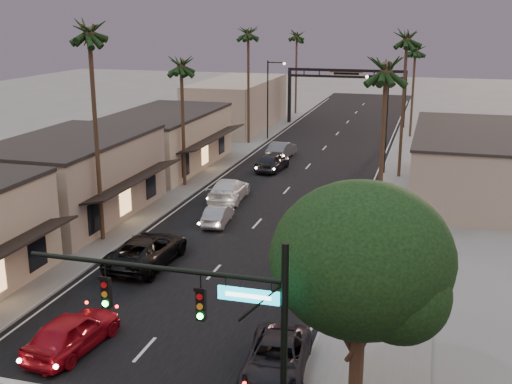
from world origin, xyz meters
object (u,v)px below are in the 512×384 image
Objects in this scene: streetlight_right at (384,115)px; curbside_near at (276,359)px; corner_tree at (363,266)px; oncoming_silver at (218,215)px; palm_lc at (181,60)px; curbside_black at (306,266)px; arch at (346,83)px; palm_ld at (248,30)px; palm_lb at (89,26)px; palm_far at (297,33)px; palm_ra at (387,63)px; streetlight_left at (270,93)px; traffic_signal at (223,322)px; oncoming_red at (72,332)px; oncoming_pickup at (147,250)px; palm_rb at (407,34)px; palm_rc at (416,46)px.

streetlight_right reaches higher than curbside_near.
corner_tree reaches higher than oncoming_silver.
palm_lc is 2.53× the size of curbside_black.
palm_ld is at bearing -119.83° from arch.
curbside_near is 10.09m from curbside_black.
palm_lb reaches higher than palm_far.
palm_lb is at bearing -173.37° from palm_ra.
streetlight_right is at bearing 30.11° from palm_lc.
curbside_black is (12.06, -38.35, -4.63)m from streetlight_left.
oncoming_silver is (4.33, -30.78, -4.66)m from streetlight_left.
arch is 3.15× the size of curbside_black.
traffic_signal is 5.20m from corner_tree.
palm_ra is at bearing -34.90° from palm_lc.
corner_tree is 0.62× the size of palm_ld.
oncoming_red is 9.99m from oncoming_pickup.
palm_lb is (-14.29, 18.00, 8.30)m from traffic_signal.
curbside_black is at bearing 130.23° from oncoming_silver.
palm_ra reaches higher than traffic_signal.
palm_ra is 56.58m from palm_far.
palm_lb is 1.15× the size of palm_far.
arch is (-9.48, 62.55, -0.45)m from corner_tree.
traffic_signal is 41.02m from streetlight_right.
arch is at bearing 108.30° from palm_rb.
palm_ld is at bearing -119.25° from streetlight_left.
arch is 1.07× the size of palm_ld.
oncoming_silver is (-2.59, -42.78, -4.86)m from arch.
palm_ra is 21.60m from oncoming_red.
palm_far is (-1.38, 20.00, 6.11)m from streetlight_left.
curbside_black is at bearing -68.76° from palm_ld.
palm_lc and palm_rc have the same top height.
palm_ld reaches higher than traffic_signal.
arch is at bearing 79.84° from palm_lb.
palm_ld is 37.99m from oncoming_pickup.
palm_ld is 3.50× the size of oncoming_silver.
palm_rc is at bearing 27.62° from palm_ld.
oncoming_pickup is (4.50, -2.92, -12.50)m from palm_lb.
arch is 1.69× the size of streetlight_left.
palm_ra is at bearing -157.45° from oncoming_pickup.
oncoming_pickup is at bearing 122.98° from traffic_signal.
palm_ld is 23.02m from palm_far.
traffic_signal is 75.58m from palm_far.
palm_ld is 2.83× the size of oncoming_red.
oncoming_silver is (6.01, -27.78, -11.75)m from palm_ld.
oncoming_silver is (6.01, 5.22, -12.72)m from palm_lb.
palm_ra is at bearing 81.72° from traffic_signal.
streetlight_right is at bearing 149.24° from palm_rb.
traffic_signal is 66.24m from arch.
palm_lc is 23.48m from curbside_black.
oncoming_silver is at bearing 132.03° from curbside_black.
palm_far reaches higher than curbside_black.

